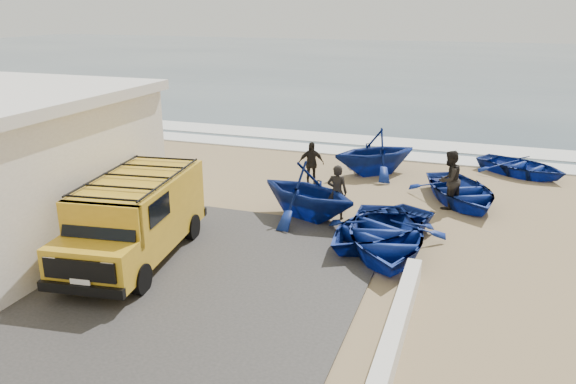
% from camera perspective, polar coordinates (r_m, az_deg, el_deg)
% --- Properties ---
extents(ground, '(160.00, 160.00, 0.00)m').
position_cam_1_polar(ground, '(15.83, -5.70, -6.04)').
color(ground, '#998159').
extents(slab, '(12.00, 10.00, 0.05)m').
position_cam_1_polar(slab, '(15.19, -15.84, -7.68)').
color(slab, '#403D3B').
rests_on(slab, ground).
extents(ocean, '(180.00, 88.00, 0.01)m').
position_cam_1_polar(ocean, '(69.60, 14.37, 12.53)').
color(ocean, '#385166').
rests_on(ocean, ground).
extents(surf_line, '(180.00, 1.60, 0.06)m').
position_cam_1_polar(surf_line, '(26.58, 5.16, 4.22)').
color(surf_line, white).
rests_on(surf_line, ground).
extents(surf_wash, '(180.00, 2.20, 0.04)m').
position_cam_1_polar(surf_wash, '(28.94, 6.39, 5.34)').
color(surf_wash, white).
rests_on(surf_wash, ground).
extents(parapet, '(0.35, 6.00, 0.55)m').
position_cam_1_polar(parapet, '(11.87, 10.85, -13.76)').
color(parapet, silver).
rests_on(parapet, ground).
extents(van, '(2.75, 5.54, 2.28)m').
position_cam_1_polar(van, '(15.45, -15.22, -2.33)').
color(van, gold).
rests_on(van, ground).
extents(boat_near_left, '(4.11, 5.05, 0.92)m').
position_cam_1_polar(boat_near_left, '(15.84, 9.80, -4.40)').
color(boat_near_left, navy).
rests_on(boat_near_left, ground).
extents(boat_near_right, '(4.49, 5.02, 0.86)m').
position_cam_1_polar(boat_near_right, '(16.41, 9.06, -3.64)').
color(boat_near_right, navy).
rests_on(boat_near_right, ground).
extents(boat_mid_left, '(4.40, 4.13, 1.86)m').
position_cam_1_polar(boat_mid_left, '(17.82, 1.99, 0.11)').
color(boat_mid_left, navy).
rests_on(boat_mid_left, ground).
extents(boat_mid_right, '(4.34, 4.89, 0.84)m').
position_cam_1_polar(boat_mid_right, '(20.32, 17.18, 0.08)').
color(boat_mid_right, navy).
rests_on(boat_mid_right, ground).
extents(boat_far_left, '(4.69, 4.63, 1.87)m').
position_cam_1_polar(boat_far_left, '(22.91, 8.82, 4.09)').
color(boat_far_left, navy).
rests_on(boat_far_left, ground).
extents(boat_far_right, '(4.35, 3.98, 0.74)m').
position_cam_1_polar(boat_far_right, '(24.49, 22.64, 2.43)').
color(boat_far_right, navy).
rests_on(boat_far_right, ground).
extents(fisherman_front, '(0.66, 0.45, 1.78)m').
position_cam_1_polar(fisherman_front, '(17.89, 5.00, -0.00)').
color(fisherman_front, black).
rests_on(fisherman_front, ground).
extents(fisherman_middle, '(1.15, 1.22, 1.99)m').
position_cam_1_polar(fisherman_middle, '(19.49, 16.04, 1.21)').
color(fisherman_middle, black).
rests_on(fisherman_middle, ground).
extents(fisherman_back, '(1.06, 0.77, 1.67)m').
position_cam_1_polar(fisherman_back, '(21.29, 2.35, 2.92)').
color(fisherman_back, black).
rests_on(fisherman_back, ground).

